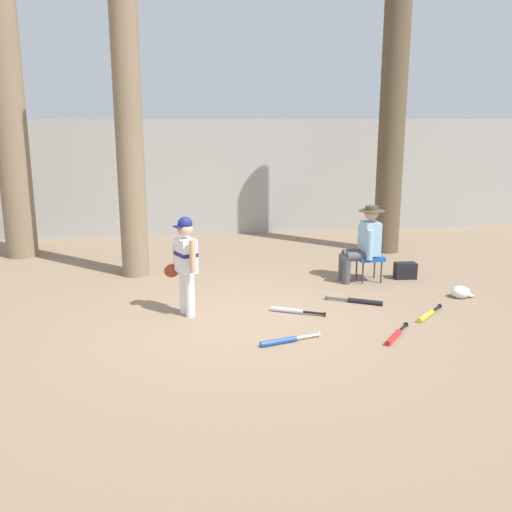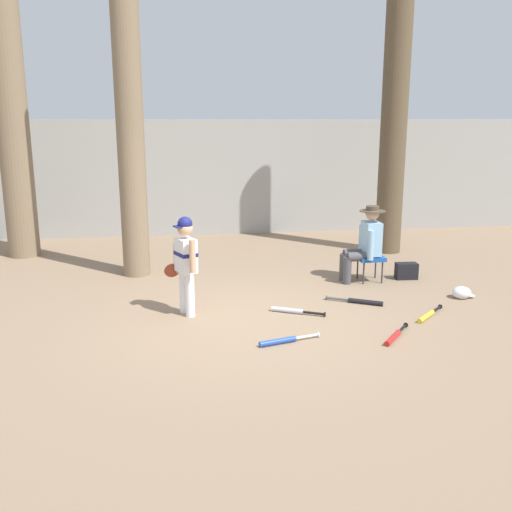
{
  "view_description": "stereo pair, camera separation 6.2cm",
  "coord_description": "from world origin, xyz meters",
  "views": [
    {
      "loc": [
        -0.89,
        -6.84,
        2.54
      ],
      "look_at": [
        0.23,
        0.48,
        0.75
      ],
      "focal_mm": 40.6,
      "sensor_mm": 36.0,
      "label": 1
    },
    {
      "loc": [
        -0.83,
        -6.85,
        2.54
      ],
      "look_at": [
        0.23,
        0.48,
        0.75
      ],
      "focal_mm": 40.6,
      "sensor_mm": 36.0,
      "label": 2
    }
  ],
  "objects": [
    {
      "name": "tree_behind_spectator",
      "position": [
        3.24,
        3.58,
        2.29
      ],
      "size": [
        0.77,
        0.77,
        5.36
      ],
      "color": "brown",
      "rests_on": "ground"
    },
    {
      "name": "seated_spectator",
      "position": [
        2.11,
        1.63,
        0.64
      ],
      "size": [
        0.67,
        0.53,
        1.2
      ],
      "color": "#47474C",
      "rests_on": "ground"
    },
    {
      "name": "bat_red_barrel",
      "position": [
        1.69,
        -0.79,
        0.03
      ],
      "size": [
        0.51,
        0.61,
        0.07
      ],
      "color": "red",
      "rests_on": "ground"
    },
    {
      "name": "tree_near_player",
      "position": [
        -1.45,
        2.56,
        2.57
      ],
      "size": [
        0.69,
        0.69,
        5.87
      ],
      "color": "#7F6B51",
      "rests_on": "ground"
    },
    {
      "name": "bat_blue_youth",
      "position": [
        0.36,
        -0.73,
        0.03
      ],
      "size": [
        0.75,
        0.27,
        0.07
      ],
      "color": "#2347AD",
      "rests_on": "ground"
    },
    {
      "name": "bat_black_composite",
      "position": [
        1.72,
        0.54,
        0.03
      ],
      "size": [
        0.73,
        0.45,
        0.07
      ],
      "color": "black",
      "rests_on": "ground"
    },
    {
      "name": "young_ballplayer",
      "position": [
        -0.7,
        0.45,
        0.74
      ],
      "size": [
        0.47,
        0.55,
        1.31
      ],
      "color": "white",
      "rests_on": "ground"
    },
    {
      "name": "concrete_back_wall",
      "position": [
        0.0,
        5.92,
        1.24
      ],
      "size": [
        18.0,
        0.36,
        2.48
      ],
      "primitive_type": "cube",
      "color": "#9E9E99",
      "rests_on": "ground"
    },
    {
      "name": "folding_stool",
      "position": [
        2.21,
        1.63,
        0.36
      ],
      "size": [
        0.4,
        0.4,
        0.41
      ],
      "color": "#194C9E",
      "rests_on": "ground"
    },
    {
      "name": "bat_aluminum_silver",
      "position": [
        0.68,
        0.29,
        0.03
      ],
      "size": [
        0.68,
        0.39,
        0.07
      ],
      "color": "#B7BCC6",
      "rests_on": "ground"
    },
    {
      "name": "bat_yellow_trainer",
      "position": [
        2.39,
        -0.15,
        0.03
      ],
      "size": [
        0.57,
        0.56,
        0.07
      ],
      "color": "yellow",
      "rests_on": "ground"
    },
    {
      "name": "handbag_beside_stool",
      "position": [
        2.84,
        1.66,
        0.13
      ],
      "size": [
        0.35,
        0.2,
        0.26
      ],
      "primitive_type": "cube",
      "rotation": [
        0.0,
        0.0,
        -0.05
      ],
      "color": "black",
      "rests_on": "ground"
    },
    {
      "name": "batting_helmet_white",
      "position": [
        3.23,
        0.59,
        0.08
      ],
      "size": [
        0.32,
        0.24,
        0.18
      ],
      "color": "silver",
      "rests_on": "ground"
    },
    {
      "name": "ground_plane",
      "position": [
        0.0,
        0.0,
        0.0
      ],
      "size": [
        60.0,
        60.0,
        0.0
      ],
      "primitive_type": "plane",
      "color": "#897056"
    },
    {
      "name": "tree_far_left",
      "position": [
        -3.61,
        4.23,
        2.98
      ],
      "size": [
        0.94,
        0.94,
        6.97
      ],
      "color": "#7F6B51",
      "rests_on": "ground"
    }
  ]
}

